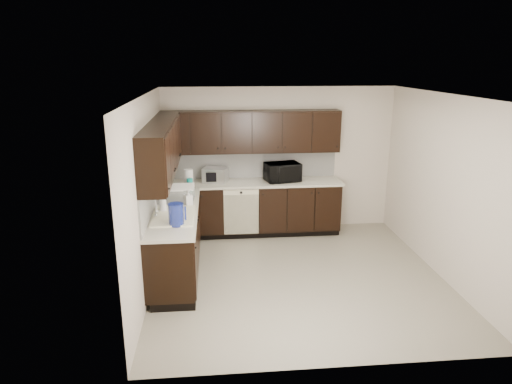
% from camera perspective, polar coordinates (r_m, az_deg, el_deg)
% --- Properties ---
extents(floor, '(4.00, 4.00, 0.00)m').
position_cam_1_polar(floor, '(6.56, 5.20, -10.40)').
color(floor, gray).
rests_on(floor, ground).
extents(ceiling, '(4.00, 4.00, 0.00)m').
position_cam_1_polar(ceiling, '(5.88, 5.83, 11.95)').
color(ceiling, white).
rests_on(ceiling, wall_back).
extents(wall_back, '(4.00, 0.02, 2.50)m').
position_cam_1_polar(wall_back, '(8.02, 2.84, 4.09)').
color(wall_back, '#BFB2A3').
rests_on(wall_back, floor).
extents(wall_left, '(0.02, 4.00, 2.50)m').
position_cam_1_polar(wall_left, '(6.06, -13.42, -0.33)').
color(wall_left, '#BFB2A3').
rests_on(wall_left, floor).
extents(wall_right, '(0.02, 4.00, 2.50)m').
position_cam_1_polar(wall_right, '(6.77, 22.38, 0.59)').
color(wall_right, '#BFB2A3').
rests_on(wall_right, floor).
extents(wall_front, '(4.00, 0.02, 2.50)m').
position_cam_1_polar(wall_front, '(4.27, 10.53, -7.24)').
color(wall_front, '#BFB2A3').
rests_on(wall_front, floor).
extents(lower_cabinets, '(3.00, 2.80, 0.90)m').
position_cam_1_polar(lower_cabinets, '(7.31, -4.10, -3.96)').
color(lower_cabinets, black).
rests_on(lower_cabinets, floor).
extents(countertop, '(3.03, 2.83, 0.04)m').
position_cam_1_polar(countertop, '(7.15, -4.20, -0.15)').
color(countertop, '#BBB6A3').
rests_on(countertop, lower_cabinets).
extents(backsplash, '(3.00, 2.80, 0.48)m').
position_cam_1_polar(backsplash, '(7.29, -5.93, 2.23)').
color(backsplash, silver).
rests_on(backsplash, countertop).
extents(upper_cabinets, '(3.00, 2.80, 0.70)m').
position_cam_1_polar(upper_cabinets, '(7.05, -5.13, 6.69)').
color(upper_cabinets, black).
rests_on(upper_cabinets, wall_back).
extents(dishwasher, '(0.58, 0.04, 0.78)m').
position_cam_1_polar(dishwasher, '(7.56, -1.86, -2.17)').
color(dishwasher, beige).
rests_on(dishwasher, lower_cabinets).
extents(sink, '(0.54, 0.82, 0.42)m').
position_cam_1_polar(sink, '(6.12, -10.25, -3.61)').
color(sink, beige).
rests_on(sink, countertop).
extents(microwave, '(0.64, 0.50, 0.31)m').
position_cam_1_polar(microwave, '(7.75, 3.31, 2.50)').
color(microwave, black).
rests_on(microwave, countertop).
extents(soap_bottle_a, '(0.13, 0.13, 0.22)m').
position_cam_1_polar(soap_bottle_a, '(6.53, -8.46, -0.69)').
color(soap_bottle_a, gray).
rests_on(soap_bottle_a, countertop).
extents(soap_bottle_b, '(0.13, 0.13, 0.26)m').
position_cam_1_polar(soap_bottle_b, '(6.30, -11.56, -1.27)').
color(soap_bottle_b, gray).
rests_on(soap_bottle_b, countertop).
extents(toaster_oven, '(0.46, 0.39, 0.25)m').
position_cam_1_polar(toaster_oven, '(7.71, -5.11, 2.14)').
color(toaster_oven, silver).
rests_on(toaster_oven, countertop).
extents(storage_bin, '(0.55, 0.42, 0.20)m').
position_cam_1_polar(storage_bin, '(6.77, -10.02, -0.23)').
color(storage_bin, silver).
rests_on(storage_bin, countertop).
extents(blue_pitcher, '(0.24, 0.24, 0.28)m').
position_cam_1_polar(blue_pitcher, '(5.75, -9.95, -2.79)').
color(blue_pitcher, navy).
rests_on(blue_pitcher, countertop).
extents(teal_tumbler, '(0.12, 0.12, 0.21)m').
position_cam_1_polar(teal_tumbler, '(7.21, -8.27, 0.89)').
color(teal_tumbler, '#0B8079').
rests_on(teal_tumbler, countertop).
extents(paper_towel_roll, '(0.18, 0.18, 0.32)m').
position_cam_1_polar(paper_towel_roll, '(7.35, -8.42, 1.61)').
color(paper_towel_roll, silver).
rests_on(paper_towel_roll, countertop).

